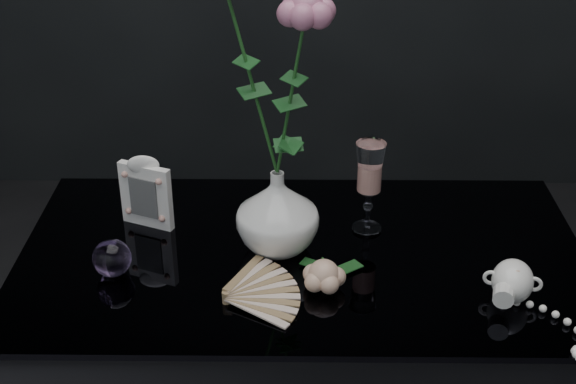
# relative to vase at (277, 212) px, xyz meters

# --- Properties ---
(vase) EXTENTS (0.16, 0.16, 0.16)m
(vase) POSITION_rel_vase_xyz_m (0.00, 0.00, 0.00)
(vase) COLOR white
(vase) RESTS_ON table
(wine_glass) EXTENTS (0.06, 0.06, 0.19)m
(wine_glass) POSITION_rel_vase_xyz_m (0.17, 0.07, 0.01)
(wine_glass) COLOR white
(wine_glass) RESTS_ON table
(picture_frame) EXTENTS (0.14, 0.12, 0.15)m
(picture_frame) POSITION_rel_vase_xyz_m (-0.26, 0.08, -0.00)
(picture_frame) COLOR white
(picture_frame) RESTS_ON table
(paperweight) EXTENTS (0.09, 0.09, 0.07)m
(paperweight) POSITION_rel_vase_xyz_m (-0.29, -0.09, -0.05)
(paperweight) COLOR #A37AC6
(paperweight) RESTS_ON table
(paper_fan) EXTENTS (0.28, 0.23, 0.03)m
(paper_fan) POSITION_rel_vase_xyz_m (-0.08, -0.17, -0.07)
(paper_fan) COLOR beige
(paper_fan) RESTS_ON table
(loose_rose) EXTENTS (0.14, 0.18, 0.06)m
(loose_rose) POSITION_rel_vase_xyz_m (0.08, -0.13, -0.05)
(loose_rose) COLOR #D9AA8C
(loose_rose) RESTS_ON table
(pearl_jar) EXTENTS (0.30, 0.31, 0.07)m
(pearl_jar) POSITION_rel_vase_xyz_m (0.40, -0.15, -0.04)
(pearl_jar) COLOR white
(pearl_jar) RESTS_ON table
(roses) EXTENTS (0.21, 0.10, 0.41)m
(roses) POSITION_rel_vase_xyz_m (-0.01, 0.00, 0.28)
(roses) COLOR #F2A694
(roses) RESTS_ON vase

